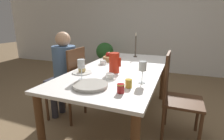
# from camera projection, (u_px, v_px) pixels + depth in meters

# --- Properties ---
(ground_plane) EXTENTS (20.00, 20.00, 0.00)m
(ground_plane) POSITION_uv_depth(u_px,v_px,m) (120.00, 122.00, 2.37)
(ground_plane) COLOR #7F6647
(wall_back) EXTENTS (10.00, 0.06, 2.60)m
(wall_back) POSITION_uv_depth(u_px,v_px,m) (156.00, 22.00, 4.52)
(wall_back) COLOR white
(wall_back) RESTS_ON ground_plane
(dining_table) EXTENTS (0.98, 2.04, 0.75)m
(dining_table) POSITION_uv_depth(u_px,v_px,m) (121.00, 75.00, 2.19)
(dining_table) COLOR white
(dining_table) RESTS_ON ground_plane
(chair_person_side) EXTENTS (0.42, 0.42, 0.98)m
(chair_person_side) POSITION_uv_depth(u_px,v_px,m) (70.00, 83.00, 2.35)
(chair_person_side) COLOR #51331E
(chair_person_side) RESTS_ON ground_plane
(chair_opposite) EXTENTS (0.42, 0.42, 0.98)m
(chair_opposite) POSITION_uv_depth(u_px,v_px,m) (176.00, 95.00, 1.97)
(chair_opposite) COLOR #51331E
(chair_opposite) RESTS_ON ground_plane
(person_seated) EXTENTS (0.39, 0.41, 1.19)m
(person_seated) POSITION_uv_depth(u_px,v_px,m) (63.00, 68.00, 2.32)
(person_seated) COLOR #33333D
(person_seated) RESTS_ON ground_plane
(red_pitcher) EXTENTS (0.14, 0.12, 0.22)m
(red_pitcher) POSITION_uv_depth(u_px,v_px,m) (114.00, 62.00, 1.95)
(red_pitcher) COLOR red
(red_pitcher) RESTS_ON dining_table
(wine_glass_water) EXTENTS (0.07, 0.07, 0.20)m
(wine_glass_water) POSITION_uv_depth(u_px,v_px,m) (81.00, 65.00, 1.69)
(wine_glass_water) COLOR white
(wine_glass_water) RESTS_ON dining_table
(wine_glass_juice) EXTENTS (0.07, 0.07, 0.21)m
(wine_glass_juice) POSITION_uv_depth(u_px,v_px,m) (143.00, 67.00, 1.59)
(wine_glass_juice) COLOR white
(wine_glass_juice) RESTS_ON dining_table
(teacup_near_person) EXTENTS (0.13, 0.13, 0.06)m
(teacup_near_person) POSITION_uv_depth(u_px,v_px,m) (110.00, 77.00, 1.74)
(teacup_near_person) COLOR white
(teacup_near_person) RESTS_ON dining_table
(teacup_across) EXTENTS (0.13, 0.13, 0.06)m
(teacup_across) POSITION_uv_depth(u_px,v_px,m) (103.00, 63.00, 2.34)
(teacup_across) COLOR white
(teacup_across) RESTS_ON dining_table
(serving_tray) EXTENTS (0.31, 0.31, 0.03)m
(serving_tray) POSITION_uv_depth(u_px,v_px,m) (91.00, 85.00, 1.53)
(serving_tray) COLOR #B7B2A8
(serving_tray) RESTS_ON dining_table
(bread_plate) EXTENTS (0.22, 0.22, 0.08)m
(bread_plate) POSITION_uv_depth(u_px,v_px,m) (82.00, 71.00, 1.95)
(bread_plate) COLOR white
(bread_plate) RESTS_ON dining_table
(jam_jar_amber) EXTENTS (0.06, 0.06, 0.07)m
(jam_jar_amber) POSITION_uv_depth(u_px,v_px,m) (121.00, 88.00, 1.39)
(jam_jar_amber) COLOR #A81E1E
(jam_jar_amber) RESTS_ON dining_table
(jam_jar_red) EXTENTS (0.06, 0.06, 0.07)m
(jam_jar_red) POSITION_uv_depth(u_px,v_px,m) (129.00, 83.00, 1.51)
(jam_jar_red) COLOR gold
(jam_jar_red) RESTS_ON dining_table
(fruit_bowl) EXTENTS (0.24, 0.24, 0.13)m
(fruit_bowl) POSITION_uv_depth(u_px,v_px,m) (111.00, 58.00, 2.55)
(fruit_bowl) COLOR #9E6B3D
(fruit_bowl) RESTS_ON dining_table
(candlestick_tall) EXTENTS (0.06, 0.06, 0.39)m
(candlestick_tall) POSITION_uv_depth(u_px,v_px,m) (136.00, 47.00, 2.82)
(candlestick_tall) COLOR #4C4238
(candlestick_tall) RESTS_ON dining_table
(potted_plant) EXTENTS (0.46, 0.46, 0.79)m
(potted_plant) POSITION_uv_depth(u_px,v_px,m) (105.00, 53.00, 4.67)
(potted_plant) COLOR #A8603D
(potted_plant) RESTS_ON ground_plane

